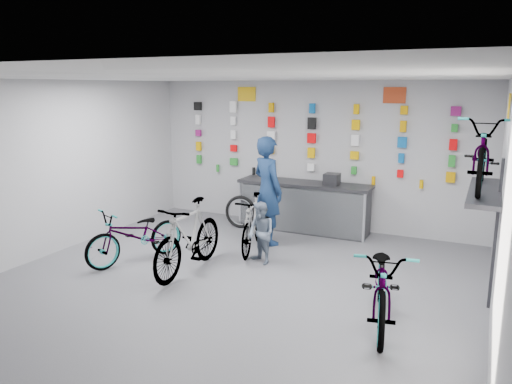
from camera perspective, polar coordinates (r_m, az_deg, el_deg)
The scene contains 20 objects.
floor at distance 7.23m, azimuth -4.46°, elevation -11.55°, with size 8.00×8.00×0.00m, color #54545A.
ceiling at distance 6.63m, azimuth -4.88°, elevation 12.95°, with size 8.00×8.00×0.00m, color white.
wall_back at distance 10.38m, azimuth 6.45°, elevation 4.25°, with size 7.00×7.00×0.00m, color #AEAEB1.
wall_left at distance 9.02m, azimuth -24.31°, elevation 2.10°, with size 8.00×8.00×0.00m, color #AEAEB1.
wall_right at distance 5.90m, azimuth 26.31°, elevation -2.84°, with size 8.00×8.00×0.00m, color #AEAEB1.
counter at distance 10.14m, azimuth 5.47°, elevation -1.74°, with size 2.70×0.66×1.00m.
merch_wall at distance 10.27m, azimuth 6.46°, elevation 5.99°, with size 5.57×0.08×1.57m.
wall_bracket at distance 7.08m, azimuth 24.82°, elevation -0.70°, with size 0.39×1.90×2.00m.
sign_left at distance 10.85m, azimuth -1.08°, elevation 11.12°, with size 0.42×0.02×0.30m, color yellow.
sign_right at distance 9.87m, azimuth 15.55°, elevation 10.61°, with size 0.42×0.02×0.30m, color #B63C1B.
sign_side at distance 6.94m, azimuth 26.95°, elevation 8.78°, with size 0.02×0.40×0.30m, color yellow.
bike_left at distance 8.54m, azimuth -13.57°, elevation -4.77°, with size 0.62×1.78×0.94m, color gray.
bike_center at distance 7.90m, azimuth -7.71°, elevation -5.12°, with size 0.54×1.91×1.15m, color gray.
bike_right at distance 6.38m, azimuth 14.33°, elevation -10.04°, with size 0.70×2.02×1.06m, color gray.
bike_service at distance 8.85m, azimuth -0.35°, elevation -3.61°, with size 0.47×1.68×1.01m, color gray.
bike_wall at distance 6.98m, azimuth 24.60°, elevation 4.07°, with size 0.63×1.80×0.95m, color gray.
clerk at distance 9.18m, azimuth 1.34°, elevation 0.17°, with size 0.73×0.48×2.01m, color #13284B.
customer at distance 8.23m, azimuth 0.57°, elevation -4.72°, with size 0.50×0.39×1.03m, color slate.
spare_wheel at distance 10.33m, azimuth -1.78°, elevation -2.29°, with size 0.69×0.18×0.68m.
register at distance 9.85m, azimuth 8.66°, elevation 1.47°, with size 0.28×0.30×0.22m, color black.
Camera 1 is at (3.33, -5.73, 2.88)m, focal length 35.00 mm.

